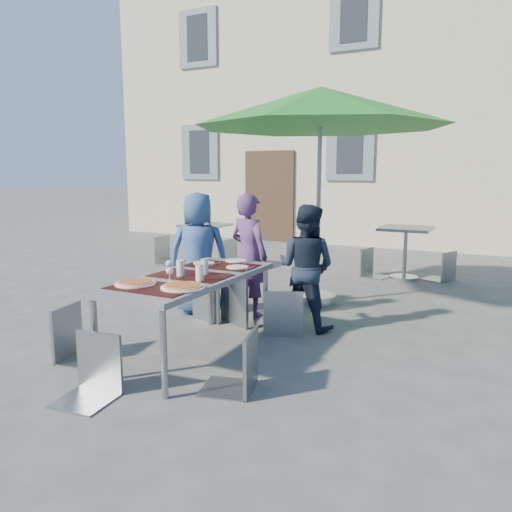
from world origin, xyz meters
The scene contains 23 objects.
ground centered at (0.00, 0.00, 0.00)m, with size 90.00×90.00×0.00m, color #4B4B4D.
building centered at (0.00, 11.50, 4.85)m, with size 13.60×8.20×11.10m.
dining_table centered at (0.73, 0.04, 0.70)m, with size 0.80×1.85×0.76m.
pizza_near_left centered at (0.54, -0.49, 0.77)m, with size 0.34×0.34×0.03m.
pizza_near_right centered at (0.97, -0.42, 0.77)m, with size 0.36×0.36×0.03m.
glassware centered at (0.78, -0.04, 0.83)m, with size 0.49×0.47×0.15m.
place_settings centered at (0.74, 0.67, 0.76)m, with size 0.67×0.53×0.01m.
child_0 centered at (0.02, 1.24, 0.73)m, with size 0.71×0.46×1.46m, color #345890.
child_1 centered at (0.61, 1.41, 0.72)m, with size 0.53×0.35×1.44m, color #59346C.
child_2 centered at (1.38, 1.27, 0.67)m, with size 0.66×0.38×1.35m, color #172032.
chair_0 centered at (0.30, 1.08, 0.54)m, with size 0.49×0.49×0.93m.
chair_1 centered at (0.68, 1.11, 0.62)m, with size 0.61×0.61×1.05m.
chair_2 centered at (1.25, 0.98, 0.53)m, with size 0.53×0.53×0.92m.
chair_3 centered at (-0.14, -0.53, 0.54)m, with size 0.48×0.48×0.93m.
chair_4 centered at (1.50, -0.46, 0.52)m, with size 0.48×0.48×0.89m.
chair_5 centered at (0.56, -1.04, 0.52)m, with size 0.44×0.45×0.90m.
patio_umbrella centered at (1.12, 2.34, 2.45)m, with size 3.15×3.15×2.71m.
cafe_table_0 centered at (-1.46, 3.72, 0.55)m, with size 0.73×0.73×0.79m.
bg_chair_l_0 centered at (-2.37, 3.77, 0.57)m, with size 0.45×0.45×0.97m.
bg_chair_r_0 centered at (-1.03, 3.58, 0.63)m, with size 0.56×0.56×1.06m.
cafe_table_1 centered at (1.86, 4.37, 0.60)m, with size 0.77×0.77×0.83m.
bg_chair_l_1 centered at (1.34, 4.32, 0.50)m, with size 0.48×0.48×0.87m.
bg_chair_r_1 centered at (2.43, 4.49, 0.52)m, with size 0.53×0.52×0.89m.
Camera 1 is at (3.27, -3.66, 1.68)m, focal length 35.00 mm.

